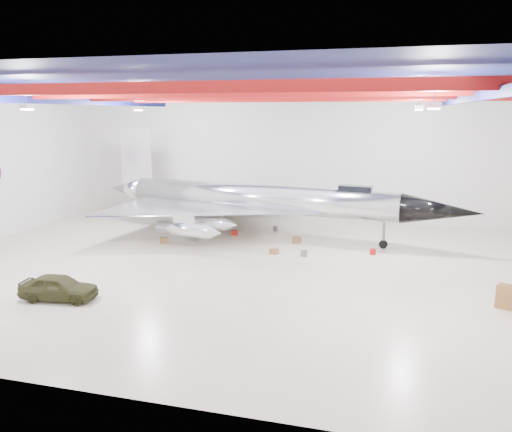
# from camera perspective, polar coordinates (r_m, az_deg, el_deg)

# --- Properties ---
(floor) EXTENTS (40.00, 40.00, 0.00)m
(floor) POSITION_cam_1_polar(r_m,az_deg,el_deg) (31.13, -1.27, -5.82)
(floor) COLOR beige
(floor) RESTS_ON ground
(wall_back) EXTENTS (40.00, 0.00, 40.00)m
(wall_back) POSITION_cam_1_polar(r_m,az_deg,el_deg) (44.45, 4.12, 6.70)
(wall_back) COLOR silver
(wall_back) RESTS_ON floor
(ceiling) EXTENTS (40.00, 40.00, 0.00)m
(ceiling) POSITION_cam_1_polar(r_m,az_deg,el_deg) (29.72, -1.37, 14.84)
(ceiling) COLOR #0A0F38
(ceiling) RESTS_ON wall_back
(ceiling_structure) EXTENTS (39.50, 29.50, 1.08)m
(ceiling_structure) POSITION_cam_1_polar(r_m,az_deg,el_deg) (29.69, -1.36, 13.54)
(ceiling_structure) COLOR maroon
(ceiling_structure) RESTS_ON ceiling
(jet_aircraft) EXTENTS (29.61, 19.03, 8.09)m
(jet_aircraft) POSITION_cam_1_polar(r_m,az_deg,el_deg) (38.25, 0.21, 1.60)
(jet_aircraft) COLOR silver
(jet_aircraft) RESTS_ON floor
(jeep) EXTENTS (4.08, 2.04, 1.34)m
(jeep) POSITION_cam_1_polar(r_m,az_deg,el_deg) (27.58, -21.63, -7.56)
(jeep) COLOR #333319
(jeep) RESTS_ON floor
(desk) EXTENTS (1.42, 1.11, 1.16)m
(desk) POSITION_cam_1_polar(r_m,az_deg,el_deg) (27.46, 27.11, -8.32)
(desk) COLOR brown
(desk) RESTS_ON floor
(crate_ply) EXTENTS (0.70, 0.64, 0.40)m
(crate_ply) POSITION_cam_1_polar(r_m,az_deg,el_deg) (37.28, -10.49, -2.73)
(crate_ply) COLOR olive
(crate_ply) RESTS_ON floor
(toolbox_red) EXTENTS (0.61, 0.55, 0.36)m
(toolbox_red) POSITION_cam_1_polar(r_m,az_deg,el_deg) (38.99, -2.47, -1.93)
(toolbox_red) COLOR #9F120F
(toolbox_red) RESTS_ON floor
(engine_drum) EXTENTS (0.54, 0.54, 0.41)m
(engine_drum) POSITION_cam_1_polar(r_m,az_deg,el_deg) (33.39, 5.51, -4.28)
(engine_drum) COLOR #59595B
(engine_drum) RESTS_ON floor
(parts_bin) EXTENTS (0.60, 0.49, 0.41)m
(parts_bin) POSITION_cam_1_polar(r_m,az_deg,el_deg) (36.85, 4.66, -2.72)
(parts_bin) COLOR olive
(parts_bin) RESTS_ON floor
(crate_small) EXTENTS (0.47, 0.43, 0.27)m
(crate_small) POSITION_cam_1_polar(r_m,az_deg,el_deg) (37.44, -7.22, -2.66)
(crate_small) COLOR #59595B
(crate_small) RESTS_ON floor
(tool_chest) EXTENTS (0.54, 0.54, 0.38)m
(tool_chest) POSITION_cam_1_polar(r_m,az_deg,el_deg) (34.62, 13.21, -3.98)
(tool_chest) COLOR #9F120F
(tool_chest) RESTS_ON floor
(oil_barrel) EXTENTS (0.63, 0.55, 0.38)m
(oil_barrel) POSITION_cam_1_polar(r_m,az_deg,el_deg) (33.89, 2.08, -4.02)
(oil_barrel) COLOR olive
(oil_barrel) RESTS_ON floor
(spares_box) EXTENTS (0.51, 0.51, 0.34)m
(spares_box) POSITION_cam_1_polar(r_m,az_deg,el_deg) (40.58, 2.25, -1.39)
(spares_box) COLOR #59595B
(spares_box) RESTS_ON floor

